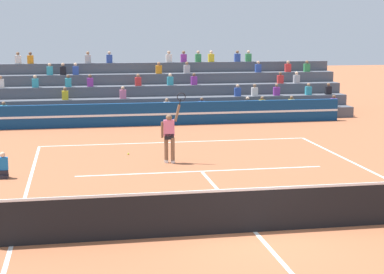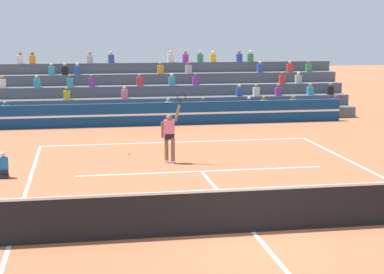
# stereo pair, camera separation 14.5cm
# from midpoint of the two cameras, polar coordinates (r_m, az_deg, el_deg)

# --- Properties ---
(ground_plane) EXTENTS (120.00, 120.00, 0.00)m
(ground_plane) POSITION_cam_midpoint_polar(r_m,az_deg,el_deg) (15.15, 5.73, -8.41)
(ground_plane) COLOR #AD603D
(court_lines) EXTENTS (11.10, 23.90, 0.01)m
(court_lines) POSITION_cam_midpoint_polar(r_m,az_deg,el_deg) (15.15, 5.73, -8.40)
(court_lines) COLOR white
(court_lines) RESTS_ON ground
(tennis_net) EXTENTS (12.00, 0.10, 1.10)m
(tennis_net) POSITION_cam_midpoint_polar(r_m,az_deg,el_deg) (14.99, 5.76, -6.44)
(tennis_net) COLOR slate
(tennis_net) RESTS_ON ground
(sponsor_banner_wall) EXTENTS (18.00, 0.26, 1.10)m
(sponsor_banner_wall) POSITION_cam_midpoint_polar(r_m,az_deg,el_deg) (30.97, -2.54, 2.07)
(sponsor_banner_wall) COLOR navy
(sponsor_banner_wall) RESTS_ON ground
(bleacher_stand) EXTENTS (20.59, 4.75, 3.38)m
(bleacher_stand) POSITION_cam_midpoint_polar(r_m,az_deg,el_deg) (34.66, -3.36, 3.67)
(bleacher_stand) COLOR #4C515B
(bleacher_stand) RESTS_ON ground
(ball_kid_courtside) EXTENTS (0.30, 0.36, 0.84)m
(ball_kid_courtside) POSITION_cam_midpoint_polar(r_m,az_deg,el_deg) (21.04, -16.23, -2.63)
(ball_kid_courtside) COLOR black
(ball_kid_courtside) RESTS_ON ground
(tennis_player) EXTENTS (0.91, 0.35, 2.50)m
(tennis_player) POSITION_cam_midpoint_polar(r_m,az_deg,el_deg) (22.32, -1.81, 0.18)
(tennis_player) COLOR brown
(tennis_player) RESTS_ON ground
(tennis_ball) EXTENTS (0.07, 0.07, 0.07)m
(tennis_ball) POSITION_cam_midpoint_polar(r_m,az_deg,el_deg) (24.01, -5.47, -1.49)
(tennis_ball) COLOR #C6DB33
(tennis_ball) RESTS_ON ground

